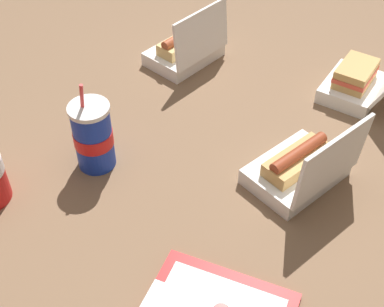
{
  "coord_description": "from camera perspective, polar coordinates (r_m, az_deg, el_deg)",
  "views": [
    {
      "loc": [
        0.72,
        0.39,
        0.86
      ],
      "look_at": [
        -0.02,
        -0.05,
        0.05
      ],
      "focal_mm": 50.0,
      "sensor_mm": 36.0,
      "label": 1
    }
  ],
  "objects": [
    {
      "name": "soda_cup_right",
      "position": [
        1.2,
        -10.5,
        1.84
      ],
      "size": [
        0.09,
        0.09,
        0.23
      ],
      "color": "#1938B7",
      "rests_on": "ground_plane"
    },
    {
      "name": "clamshell_hotdog_back",
      "position": [
        1.19,
        11.47,
        -1.51
      ],
      "size": [
        0.25,
        0.22,
        0.19
      ],
      "color": "white",
      "rests_on": "ground_plane"
    },
    {
      "name": "clamshell_sandwich_corner",
      "position": [
        1.47,
        17.29,
        7.29
      ],
      "size": [
        0.18,
        0.21,
        0.16
      ],
      "color": "white",
      "rests_on": "ground_plane"
    },
    {
      "name": "clamshell_hotdog_front",
      "position": [
        1.54,
        -0.66,
        11.13
      ],
      "size": [
        0.23,
        0.19,
        0.18
      ],
      "color": "white",
      "rests_on": "ground_plane"
    },
    {
      "name": "ground_plane",
      "position": [
        1.19,
        1.48,
        -3.15
      ],
      "size": [
        3.2,
        3.2,
        0.0
      ],
      "primitive_type": "plane",
      "color": "brown"
    }
  ]
}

